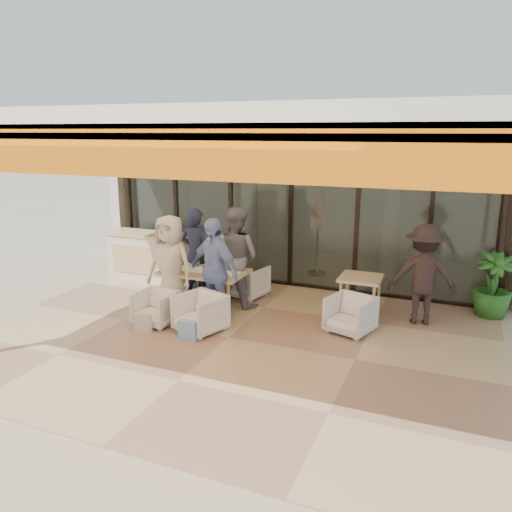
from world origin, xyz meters
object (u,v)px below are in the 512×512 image
at_px(chair_near_right, 200,311).
at_px(diner_cream, 171,266).
at_px(diner_grey, 236,257).
at_px(potted_palm, 493,285).
at_px(chair_near_left, 156,306).
at_px(side_chair, 350,313).
at_px(dining_table, 204,273).
at_px(standing_woman, 423,275).
at_px(diner_periwinkle, 214,271).
at_px(host_counter, 150,256).
at_px(chair_far_left, 209,277).
at_px(side_table, 361,283).
at_px(diner_navy, 196,255).
at_px(chair_far_right, 247,280).

xyz_separation_m(chair_near_right, diner_cream, (-0.84, 0.50, 0.54)).
bearing_deg(diner_grey, diner_cream, 57.92).
bearing_deg(potted_palm, chair_near_right, -149.74).
relative_size(chair_near_left, diner_grey, 0.35).
bearing_deg(chair_near_right, side_chair, 41.38).
relative_size(dining_table, standing_woman, 0.87).
xyz_separation_m(diner_periwinkle, standing_woman, (3.26, 1.25, -0.04)).
relative_size(host_counter, side_chair, 2.72).
height_order(chair_near_left, diner_grey, diner_grey).
xyz_separation_m(chair_far_left, side_chair, (3.09, -1.00, 0.03)).
distance_m(chair_near_left, chair_near_right, 0.84).
relative_size(chair_far_left, diner_cream, 0.34).
relative_size(dining_table, side_table, 2.01).
bearing_deg(potted_palm, standing_woman, -144.12).
bearing_deg(host_counter, side_table, -6.78).
bearing_deg(chair_far_left, diner_navy, 74.17).
relative_size(dining_table, potted_palm, 1.29).
bearing_deg(standing_woman, potted_palm, -152.99).
relative_size(dining_table, chair_far_right, 2.14).
relative_size(diner_navy, diner_grey, 0.96).
height_order(host_counter, side_table, host_counter).
xyz_separation_m(dining_table, chair_far_left, (-0.41, 0.94, -0.38)).
relative_size(chair_near_left, side_chair, 0.95).
relative_size(side_chair, potted_palm, 0.59).
bearing_deg(side_table, standing_woman, 5.66).
relative_size(diner_navy, side_chair, 2.63).
bearing_deg(diner_cream, standing_woman, 20.68).
xyz_separation_m(dining_table, side_chair, (2.68, -0.06, -0.35)).
relative_size(diner_grey, standing_woman, 1.08).
bearing_deg(potted_palm, side_chair, -142.04).
bearing_deg(chair_far_right, potted_palm, -159.80).
relative_size(side_table, side_chair, 1.09).
bearing_deg(diner_periwinkle, standing_woman, 40.55).
distance_m(dining_table, chair_far_right, 1.09).
bearing_deg(dining_table, diner_grey, 46.01).
bearing_deg(side_chair, diner_grey, -175.31).
relative_size(chair_far_left, diner_navy, 0.34).
distance_m(dining_table, chair_near_left, 1.10).
bearing_deg(host_counter, diner_periwinkle, -34.81).
relative_size(chair_far_left, potted_palm, 0.53).
height_order(chair_near_left, chair_near_right, chair_near_right).
xyz_separation_m(diner_navy, diner_grey, (0.84, 0.00, 0.03)).
height_order(diner_navy, standing_woman, diner_navy).
height_order(diner_navy, potted_palm, diner_navy).
height_order(diner_navy, side_chair, diner_navy).
bearing_deg(side_table, diner_cream, -159.67).
xyz_separation_m(chair_near_left, side_table, (3.09, 1.65, 0.32)).
height_order(host_counter, chair_far_right, host_counter).
xyz_separation_m(chair_far_left, side_table, (3.09, -0.25, 0.33)).
distance_m(chair_near_left, diner_grey, 1.74).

